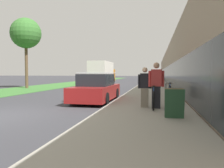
{
  "coord_description": "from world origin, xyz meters",
  "views": [
    {
      "loc": [
        5.4,
        -6.38,
        1.48
      ],
      "look_at": [
        1.8,
        11.25,
        0.58
      ],
      "focal_mm": 35.0,
      "sensor_mm": 36.0,
      "label": 1
    }
  ],
  "objects_px": {
    "sandwich_board_sign": "(174,103)",
    "moving_truck": "(102,73)",
    "tandem_bicycle": "(154,98)",
    "cruiser_bike_nearest": "(170,91)",
    "person_bystander": "(145,87)",
    "bike_rack_hoop": "(166,89)",
    "person_rider": "(156,85)",
    "parked_sedan_curbside": "(96,89)",
    "street_tree_far": "(26,34)"
  },
  "relations": [
    {
      "from": "person_rider",
      "to": "sandwich_board_sign",
      "type": "xyz_separation_m",
      "value": [
        0.54,
        -1.71,
        -0.44
      ]
    },
    {
      "from": "person_rider",
      "to": "street_tree_far",
      "type": "relative_size",
      "value": 0.26
    },
    {
      "from": "tandem_bicycle",
      "to": "parked_sedan_curbside",
      "type": "bearing_deg",
      "value": 144.82
    },
    {
      "from": "sandwich_board_sign",
      "to": "person_rider",
      "type": "bearing_deg",
      "value": 107.68
    },
    {
      "from": "moving_truck",
      "to": "street_tree_far",
      "type": "xyz_separation_m",
      "value": [
        -5.13,
        -9.71,
        3.75
      ]
    },
    {
      "from": "person_rider",
      "to": "moving_truck",
      "type": "distance_m",
      "value": 21.44
    },
    {
      "from": "person_bystander",
      "to": "bike_rack_hoop",
      "type": "xyz_separation_m",
      "value": [
        0.94,
        3.15,
        -0.29
      ]
    },
    {
      "from": "bike_rack_hoop",
      "to": "moving_truck",
      "type": "height_order",
      "value": "moving_truck"
    },
    {
      "from": "person_rider",
      "to": "person_bystander",
      "type": "height_order",
      "value": "person_rider"
    },
    {
      "from": "moving_truck",
      "to": "street_tree_far",
      "type": "relative_size",
      "value": 1.07
    },
    {
      "from": "cruiser_bike_nearest",
      "to": "street_tree_far",
      "type": "distance_m",
      "value": 15.31
    },
    {
      "from": "person_rider",
      "to": "person_bystander",
      "type": "distance_m",
      "value": 0.48
    },
    {
      "from": "bike_rack_hoop",
      "to": "parked_sedan_curbside",
      "type": "bearing_deg",
      "value": -165.36
    },
    {
      "from": "cruiser_bike_nearest",
      "to": "person_rider",
      "type": "bearing_deg",
      "value": -100.34
    },
    {
      "from": "bike_rack_hoop",
      "to": "parked_sedan_curbside",
      "type": "height_order",
      "value": "parked_sedan_curbside"
    },
    {
      "from": "person_bystander",
      "to": "tandem_bicycle",
      "type": "bearing_deg",
      "value": 20.97
    },
    {
      "from": "person_bystander",
      "to": "street_tree_far",
      "type": "xyz_separation_m",
      "value": [
        -11.88,
        10.32,
        4.34
      ]
    },
    {
      "from": "street_tree_far",
      "to": "person_bystander",
      "type": "bearing_deg",
      "value": -40.98
    },
    {
      "from": "tandem_bicycle",
      "to": "cruiser_bike_nearest",
      "type": "bearing_deg",
      "value": 77.59
    },
    {
      "from": "cruiser_bike_nearest",
      "to": "moving_truck",
      "type": "bearing_deg",
      "value": 116.35
    },
    {
      "from": "bike_rack_hoop",
      "to": "moving_truck",
      "type": "distance_m",
      "value": 18.57
    },
    {
      "from": "cruiser_bike_nearest",
      "to": "moving_truck",
      "type": "xyz_separation_m",
      "value": [
        -7.95,
        16.06,
        1.03
      ]
    },
    {
      "from": "person_bystander",
      "to": "street_tree_far",
      "type": "distance_m",
      "value": 16.33
    },
    {
      "from": "parked_sedan_curbside",
      "to": "street_tree_far",
      "type": "xyz_separation_m",
      "value": [
        -9.27,
        8.1,
        4.61
      ]
    },
    {
      "from": "tandem_bicycle",
      "to": "parked_sedan_curbside",
      "type": "xyz_separation_m",
      "value": [
        -2.96,
        2.09,
        0.15
      ]
    },
    {
      "from": "parked_sedan_curbside",
      "to": "moving_truck",
      "type": "height_order",
      "value": "moving_truck"
    },
    {
      "from": "bike_rack_hoop",
      "to": "sandwich_board_sign",
      "type": "height_order",
      "value": "sandwich_board_sign"
    },
    {
      "from": "cruiser_bike_nearest",
      "to": "street_tree_far",
      "type": "xyz_separation_m",
      "value": [
        -13.08,
        6.35,
        4.78
      ]
    },
    {
      "from": "tandem_bicycle",
      "to": "bike_rack_hoop",
      "type": "distance_m",
      "value": 3.07
    },
    {
      "from": "cruiser_bike_nearest",
      "to": "moving_truck",
      "type": "height_order",
      "value": "moving_truck"
    },
    {
      "from": "parked_sedan_curbside",
      "to": "person_bystander",
      "type": "bearing_deg",
      "value": -40.45
    },
    {
      "from": "person_bystander",
      "to": "sandwich_board_sign",
      "type": "relative_size",
      "value": 1.77
    },
    {
      "from": "person_bystander",
      "to": "bike_rack_hoop",
      "type": "bearing_deg",
      "value": 73.44
    },
    {
      "from": "tandem_bicycle",
      "to": "person_bystander",
      "type": "height_order",
      "value": "person_bystander"
    },
    {
      "from": "street_tree_far",
      "to": "person_rider",
      "type": "bearing_deg",
      "value": -40.37
    },
    {
      "from": "sandwich_board_sign",
      "to": "moving_truck",
      "type": "height_order",
      "value": "moving_truck"
    },
    {
      "from": "bike_rack_hoop",
      "to": "sandwich_board_sign",
      "type": "distance_m",
      "value": 5.02
    },
    {
      "from": "person_rider",
      "to": "bike_rack_hoop",
      "type": "bearing_deg",
      "value": 81.53
    },
    {
      "from": "person_bystander",
      "to": "cruiser_bike_nearest",
      "type": "relative_size",
      "value": 0.91
    },
    {
      "from": "person_bystander",
      "to": "sandwich_board_sign",
      "type": "height_order",
      "value": "person_bystander"
    },
    {
      "from": "tandem_bicycle",
      "to": "parked_sedan_curbside",
      "type": "relative_size",
      "value": 0.55
    },
    {
      "from": "tandem_bicycle",
      "to": "cruiser_bike_nearest",
      "type": "relative_size",
      "value": 1.36
    },
    {
      "from": "person_rider",
      "to": "bike_rack_hoop",
      "type": "height_order",
      "value": "person_rider"
    },
    {
      "from": "sandwich_board_sign",
      "to": "cruiser_bike_nearest",
      "type": "bearing_deg",
      "value": 87.95
    },
    {
      "from": "person_rider",
      "to": "bike_rack_hoop",
      "type": "relative_size",
      "value": 2.09
    },
    {
      "from": "bike_rack_hoop",
      "to": "parked_sedan_curbside",
      "type": "distance_m",
      "value": 3.67
    },
    {
      "from": "person_rider",
      "to": "person_bystander",
      "type": "bearing_deg",
      "value": 160.74
    },
    {
      "from": "tandem_bicycle",
      "to": "sandwich_board_sign",
      "type": "distance_m",
      "value": 2.1
    },
    {
      "from": "sandwich_board_sign",
      "to": "parked_sedan_curbside",
      "type": "height_order",
      "value": "parked_sedan_curbside"
    },
    {
      "from": "moving_truck",
      "to": "street_tree_far",
      "type": "height_order",
      "value": "street_tree_far"
    }
  ]
}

